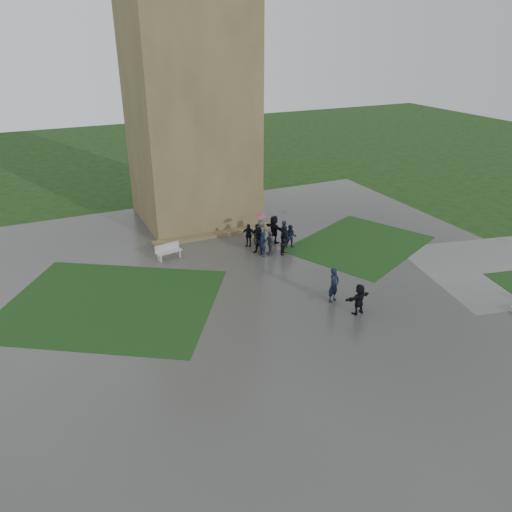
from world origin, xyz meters
name	(u,v)px	position (x,y,z in m)	size (l,w,h in m)	color
ground	(285,304)	(0.00, 0.00, 0.00)	(120.00, 120.00, 0.00)	black
plaza	(268,288)	(0.00, 2.00, 0.01)	(34.00, 34.00, 0.02)	#343432
lawn_inset_left	(111,303)	(-8.50, 4.00, 0.03)	(11.00, 9.00, 0.01)	black
lawn_inset_right	(360,244)	(8.50, 5.00, 0.03)	(9.00, 7.00, 0.01)	black
tower	(189,98)	(0.00, 15.00, 9.00)	(8.00, 8.00, 18.00)	brown
tower_plinth	(215,234)	(0.00, 10.60, 0.13)	(9.00, 0.80, 0.22)	brown
bench	(168,251)	(-4.06, 8.27, 0.52)	(1.75, 0.84, 0.98)	#A7A8A3
visitor_cluster	(270,233)	(2.63, 7.14, 1.02)	(3.46, 3.43, 2.49)	black
pedestrian_mid	(334,285)	(2.51, -0.84, 0.99)	(0.71, 0.46, 1.94)	black
pedestrian_near	(359,299)	(2.98, -2.50, 0.86)	(1.55, 0.56, 1.67)	black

